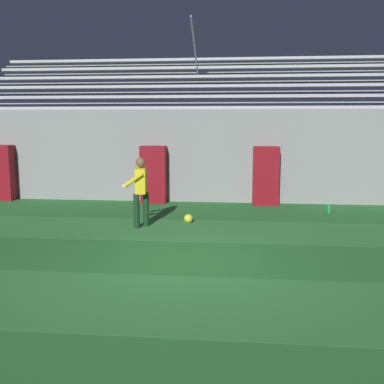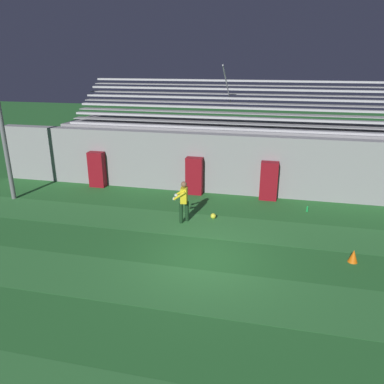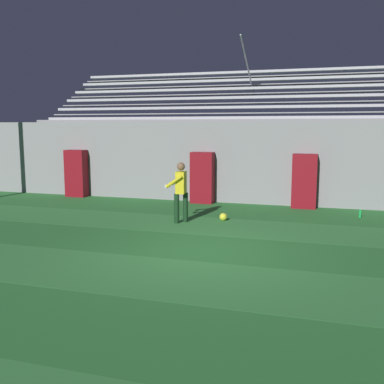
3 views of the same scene
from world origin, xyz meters
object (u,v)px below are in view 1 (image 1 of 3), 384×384
(padding_pillar_gate_left, at_px, (154,175))
(soccer_ball, at_px, (188,218))
(padding_pillar_gate_right, at_px, (266,176))
(goalkeeper, at_px, (140,188))
(padding_pillar_far_left, at_px, (1,173))
(water_bottle, at_px, (329,209))

(padding_pillar_gate_left, distance_m, soccer_ball, 3.15)
(padding_pillar_gate_left, relative_size, padding_pillar_gate_right, 1.00)
(padding_pillar_gate_right, bearing_deg, goalkeeper, -133.61)
(padding_pillar_gate_left, xyz_separation_m, padding_pillar_far_left, (-4.95, 0.00, 0.00))
(soccer_ball, height_order, water_bottle, water_bottle)
(padding_pillar_gate_left, relative_size, water_bottle, 7.35)
(soccer_ball, distance_m, water_bottle, 4.05)
(padding_pillar_gate_right, bearing_deg, water_bottle, -33.99)
(soccer_ball, bearing_deg, padding_pillar_gate_right, 52.89)
(padding_pillar_gate_left, bearing_deg, goalkeeper, -84.75)
(padding_pillar_gate_right, relative_size, soccer_ball, 8.02)
(padding_pillar_gate_right, xyz_separation_m, soccer_ball, (-2.06, -2.72, -0.77))
(padding_pillar_gate_right, height_order, water_bottle, padding_pillar_gate_right)
(padding_pillar_far_left, bearing_deg, padding_pillar_gate_right, 0.00)
(padding_pillar_far_left, bearing_deg, padding_pillar_gate_left, 0.00)
(padding_pillar_far_left, xyz_separation_m, goalkeeper, (5.25, -3.29, 0.07))
(soccer_ball, bearing_deg, padding_pillar_far_left, 156.77)
(goalkeeper, height_order, soccer_ball, goalkeeper)
(padding_pillar_gate_left, xyz_separation_m, soccer_ball, (1.38, -2.72, -0.77))
(goalkeeper, xyz_separation_m, water_bottle, (4.81, 2.17, -0.83))
(padding_pillar_gate_left, distance_m, water_bottle, 5.29)
(goalkeeper, height_order, water_bottle, goalkeeper)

